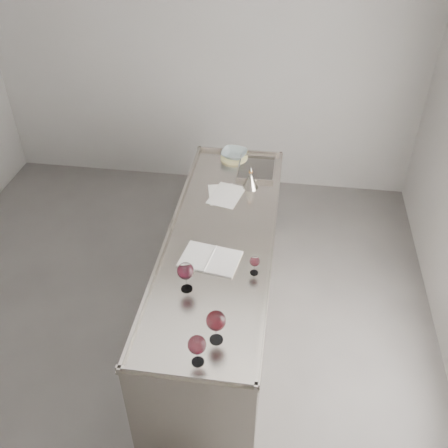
# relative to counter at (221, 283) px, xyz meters

# --- Properties ---
(room_shell) EXTENTS (4.54, 5.04, 2.84)m
(room_shell) POSITION_rel_counter_xyz_m (-0.50, -0.30, 0.93)
(room_shell) COLOR #4C4947
(room_shell) RESTS_ON ground
(counter) EXTENTS (0.77, 2.42, 0.97)m
(counter) POSITION_rel_counter_xyz_m (0.00, 0.00, 0.00)
(counter) COLOR gray
(counter) RESTS_ON ground
(wine_glass_left) EXTENTS (0.11, 0.11, 0.21)m
(wine_glass_left) POSITION_rel_counter_xyz_m (-0.13, -0.55, 0.62)
(wine_glass_left) COLOR white
(wine_glass_left) RESTS_ON counter
(wine_glass_middle) EXTENTS (0.11, 0.11, 0.22)m
(wine_glass_middle) POSITION_rel_counter_xyz_m (0.11, -0.92, 0.62)
(wine_glass_middle) COLOR white
(wine_glass_middle) RESTS_ON counter
(wine_glass_right) EXTENTS (0.10, 0.10, 0.20)m
(wine_glass_right) POSITION_rel_counter_xyz_m (0.04, -1.08, 0.61)
(wine_glass_right) COLOR white
(wine_glass_right) RESTS_ON counter
(wine_glass_small) EXTENTS (0.07, 0.07, 0.14)m
(wine_glass_small) POSITION_rel_counter_xyz_m (0.27, -0.34, 0.57)
(wine_glass_small) COLOR white
(wine_glass_small) RESTS_ON counter
(notebook) EXTENTS (0.42, 0.33, 0.02)m
(notebook) POSITION_rel_counter_xyz_m (-0.03, -0.26, 0.47)
(notebook) COLOR white
(notebook) RESTS_ON counter
(loose_paper_top) EXTENTS (0.26, 0.33, 0.00)m
(loose_paper_top) POSITION_rel_counter_xyz_m (-0.06, 0.51, 0.47)
(loose_paper_top) COLOR white
(loose_paper_top) RESTS_ON counter
(loose_paper_under) EXTENTS (0.29, 0.37, 0.00)m
(loose_paper_under) POSITION_rel_counter_xyz_m (-0.03, 0.50, 0.47)
(loose_paper_under) COLOR silver
(loose_paper_under) RESTS_ON counter
(trivet) EXTENTS (0.31, 0.31, 0.02)m
(trivet) POSITION_rel_counter_xyz_m (-0.04, 1.08, 0.48)
(trivet) COLOR beige
(trivet) RESTS_ON counter
(ceramic_bowl) EXTENTS (0.25, 0.25, 0.05)m
(ceramic_bowl) POSITION_rel_counter_xyz_m (-0.04, 1.08, 0.52)
(ceramic_bowl) COLOR #84979A
(ceramic_bowl) RESTS_ON trivet
(wine_funnel) EXTENTS (0.13, 0.13, 0.19)m
(wine_funnel) POSITION_rel_counter_xyz_m (0.15, 0.65, 0.53)
(wine_funnel) COLOR #9F998E
(wine_funnel) RESTS_ON counter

